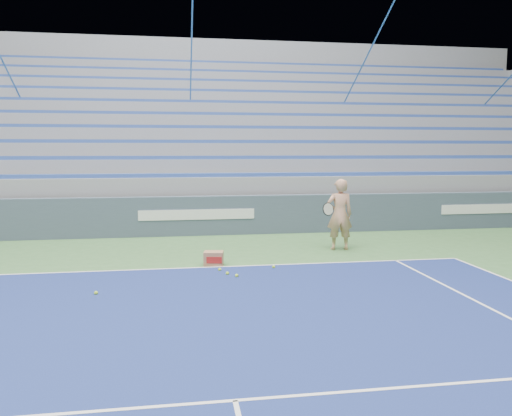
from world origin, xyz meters
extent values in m
cube|color=white|center=(0.00, 11.88, 0.01)|extent=(10.97, 0.05, 0.00)
cube|color=white|center=(0.00, 6.40, 0.01)|extent=(8.23, 0.05, 0.00)
cube|color=#3D4B5C|center=(0.00, 15.88, 0.55)|extent=(30.00, 0.30, 1.10)
cube|color=white|center=(0.00, 15.72, 0.60)|extent=(3.20, 0.02, 0.28)
cube|color=white|center=(9.00, 15.72, 0.60)|extent=(3.40, 0.02, 0.28)
cube|color=gray|center=(0.00, 20.43, 0.55)|extent=(30.00, 8.50, 1.10)
cube|color=gray|center=(0.00, 20.43, 1.35)|extent=(30.00, 8.50, 0.50)
cube|color=#2B499D|center=(0.00, 16.56, 1.66)|extent=(29.60, 0.42, 0.11)
cube|color=gray|center=(0.00, 20.86, 1.85)|extent=(30.00, 7.65, 0.50)
cube|color=#2B499D|center=(0.00, 17.41, 2.16)|extent=(29.60, 0.42, 0.11)
cube|color=gray|center=(0.00, 21.28, 2.35)|extent=(30.00, 6.80, 0.50)
cube|color=#2B499D|center=(0.00, 18.26, 2.66)|extent=(29.60, 0.42, 0.11)
cube|color=gray|center=(0.00, 21.71, 2.85)|extent=(30.00, 5.95, 0.50)
cube|color=#2B499D|center=(0.00, 19.11, 3.16)|extent=(29.60, 0.42, 0.11)
cube|color=gray|center=(0.00, 22.13, 3.35)|extent=(30.00, 5.10, 0.50)
cube|color=#2B499D|center=(0.00, 19.96, 3.66)|extent=(29.60, 0.42, 0.11)
cube|color=gray|center=(0.00, 22.56, 3.85)|extent=(30.00, 4.25, 0.50)
cube|color=#2B499D|center=(0.00, 20.81, 4.15)|extent=(29.60, 0.42, 0.11)
cube|color=gray|center=(0.00, 22.98, 4.35)|extent=(30.00, 3.40, 0.50)
cube|color=#2B499D|center=(0.00, 21.66, 4.65)|extent=(29.60, 0.42, 0.11)
cube|color=gray|center=(0.00, 23.41, 4.85)|extent=(30.00, 2.55, 0.50)
cube|color=#2B499D|center=(0.00, 22.51, 5.15)|extent=(29.60, 0.42, 0.11)
cube|color=gray|center=(0.00, 23.84, 5.35)|extent=(30.00, 1.70, 0.50)
cube|color=#2B499D|center=(0.00, 23.36, 5.65)|extent=(29.60, 0.42, 0.11)
cube|color=gray|center=(0.00, 24.26, 5.85)|extent=(30.00, 0.85, 0.50)
cube|color=#2B499D|center=(0.00, 24.21, 6.15)|extent=(29.60, 0.42, 0.11)
cube|color=gray|center=(0.00, 24.98, 3.65)|extent=(31.00, 0.40, 7.30)
cylinder|color=#2F6AA5|center=(-6.00, 20.43, 4.60)|extent=(0.05, 8.53, 5.04)
cylinder|color=#2F6AA5|center=(0.00, 20.43, 4.60)|extent=(0.05, 8.53, 5.04)
cylinder|color=#2F6AA5|center=(6.00, 20.43, 4.60)|extent=(0.05, 8.53, 5.04)
cylinder|color=#2F6AA5|center=(12.00, 20.43, 4.60)|extent=(0.05, 8.53, 5.04)
imported|color=tan|center=(3.30, 13.29, 0.85)|extent=(0.65, 0.46, 1.70)
cylinder|color=black|center=(2.95, 13.04, 0.95)|extent=(0.12, 0.27, 0.08)
cylinder|color=beige|center=(2.85, 12.76, 1.05)|extent=(0.29, 0.16, 0.28)
torus|color=black|center=(2.85, 12.76, 1.05)|extent=(0.31, 0.18, 0.30)
cube|color=#9C6F4B|center=(0.20, 12.07, 0.15)|extent=(0.44, 0.36, 0.30)
cube|color=#B21E19|center=(0.20, 11.92, 0.15)|extent=(0.31, 0.06, 0.13)
sphere|color=#B7E92F|center=(0.28, 11.57, 0.03)|extent=(0.07, 0.07, 0.07)
sphere|color=#B7E92F|center=(0.40, 11.24, 0.03)|extent=(0.07, 0.07, 0.07)
sphere|color=#B7E92F|center=(-1.88, 10.26, 0.03)|extent=(0.07, 0.07, 0.07)
sphere|color=#B7E92F|center=(0.56, 11.03, 0.03)|extent=(0.07, 0.07, 0.07)
sphere|color=#B7E92F|center=(1.38, 11.62, 0.03)|extent=(0.07, 0.07, 0.07)
camera|label=1|loc=(-0.50, 1.93, 2.39)|focal=35.00mm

